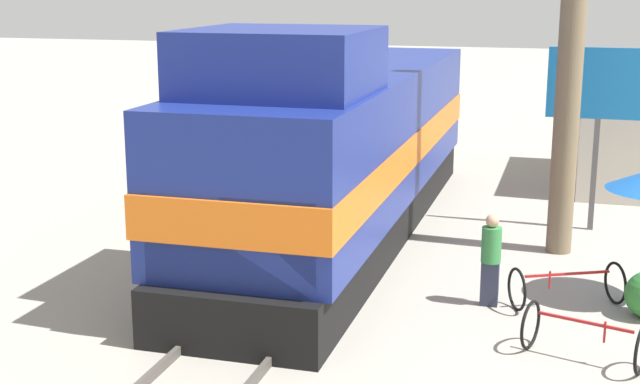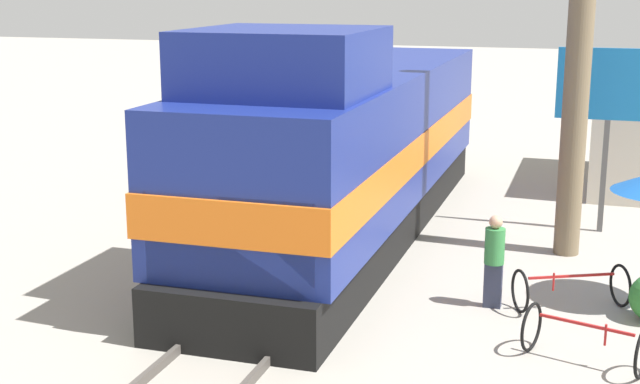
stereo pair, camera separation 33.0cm
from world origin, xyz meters
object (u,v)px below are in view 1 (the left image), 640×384
object	(u,v)px
locomotive	(339,150)
person_bystander	(491,257)
utility_pole	(572,34)
bicycle	(566,286)
billboard_sign	(600,94)
bicycle_spare	(584,336)

from	to	relation	value
locomotive	person_bystander	xyz separation A→B (m)	(3.53, -3.18, -1.09)
utility_pole	bicycle	world-z (taller)	utility_pole
person_bystander	bicycle	xyz separation A→B (m)	(1.27, 0.28, -0.49)
locomotive	billboard_sign	size ratio (longest dim) A/B	3.47
bicycle	bicycle_spare	bearing A→B (deg)	-18.99
bicycle_spare	billboard_sign	bearing A→B (deg)	16.42
utility_pole	person_bystander	size ratio (longest dim) A/B	5.44
locomotive	utility_pole	xyz separation A→B (m)	(4.61, 0.39, 2.49)
bicycle_spare	utility_pole	bearing A→B (deg)	22.68
utility_pole	billboard_sign	bearing A→B (deg)	71.63
locomotive	bicycle	world-z (taller)	locomotive
billboard_sign	bicycle_spare	xyz separation A→B (m)	(-0.15, -7.48, -2.67)
utility_pole	billboard_sign	world-z (taller)	utility_pole
billboard_sign	bicycle_spare	distance (m)	7.94
utility_pole	billboard_sign	distance (m)	2.48
locomotive	bicycle_spare	xyz separation A→B (m)	(5.10, -5.15, -1.57)
utility_pole	person_bystander	xyz separation A→B (m)	(-1.07, -3.58, -3.58)
locomotive	bicycle	bearing A→B (deg)	-31.09
person_bystander	bicycle	size ratio (longest dim) A/B	0.82
locomotive	bicycle	distance (m)	5.83
bicycle	person_bystander	bearing A→B (deg)	-103.86
bicycle	bicycle_spare	xyz separation A→B (m)	(0.29, -2.25, 0.01)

